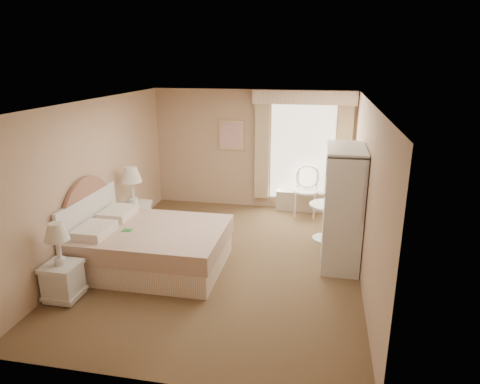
% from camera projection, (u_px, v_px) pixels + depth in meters
% --- Properties ---
extents(room, '(4.21, 5.51, 2.51)m').
position_uv_depth(room, '(223.00, 186.00, 6.47)').
color(room, brown).
rests_on(room, ground).
extents(window, '(2.05, 0.22, 2.51)m').
position_uv_depth(window, '(302.00, 148.00, 8.74)').
color(window, white).
rests_on(window, room).
extents(framed_art, '(0.52, 0.04, 0.62)m').
position_uv_depth(framed_art, '(231.00, 135.00, 9.01)').
color(framed_art, '#D9AF85').
rests_on(framed_art, room).
extents(bed, '(2.15, 1.69, 1.49)m').
position_uv_depth(bed, '(147.00, 245.00, 6.57)').
color(bed, tan).
rests_on(bed, room).
extents(nightstand_near, '(0.45, 0.45, 1.08)m').
position_uv_depth(nightstand_near, '(62.00, 272.00, 5.64)').
color(nightstand_near, silver).
rests_on(nightstand_near, room).
extents(nightstand_far, '(0.52, 0.52, 1.26)m').
position_uv_depth(nightstand_far, '(134.00, 210.00, 7.74)').
color(nightstand_far, silver).
rests_on(nightstand_far, room).
extents(round_table, '(0.63, 0.63, 0.66)m').
position_uv_depth(round_table, '(327.00, 216.00, 7.54)').
color(round_table, silver).
rests_on(round_table, room).
extents(cafe_chair, '(0.52, 0.52, 1.02)m').
position_uv_depth(cafe_chair, '(307.00, 187.00, 8.72)').
color(cafe_chair, silver).
rests_on(cafe_chair, room).
extents(armoire, '(0.56, 1.12, 1.86)m').
position_uv_depth(armoire, '(342.00, 216.00, 6.59)').
color(armoire, silver).
rests_on(armoire, room).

